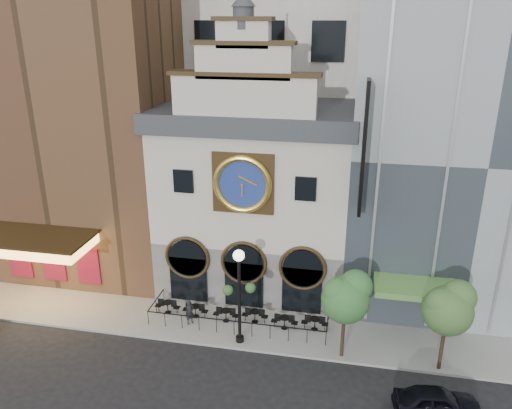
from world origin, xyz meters
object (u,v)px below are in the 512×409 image
at_px(bistro_5, 315,323).
at_px(bistro_2, 226,314).
at_px(pedestrian, 190,312).
at_px(lamppost, 239,286).
at_px(tree_left, 346,296).
at_px(car_right, 437,402).
at_px(bistro_4, 284,322).
at_px(bistro_0, 168,306).
at_px(bistro_3, 255,315).
at_px(tree_right, 449,307).
at_px(bistro_1, 195,310).

bearing_deg(bistro_5, bistro_2, -178.35).
bearing_deg(bistro_5, pedestrian, -173.78).
distance_m(lamppost, tree_left, 5.79).
xyz_separation_m(car_right, lamppost, (-10.24, 3.45, 3.03)).
bearing_deg(bistro_4, tree_left, -28.45).
xyz_separation_m(bistro_0, bistro_4, (7.39, -0.24, 0.00)).
xyz_separation_m(bistro_5, pedestrian, (-7.41, -0.81, 0.31)).
relative_size(bistro_4, bistro_5, 1.00).
xyz_separation_m(bistro_3, tree_right, (10.39, -2.25, 3.27)).
distance_m(tree_left, tree_right, 5.08).
bearing_deg(bistro_3, bistro_1, -177.75).
height_order(bistro_2, car_right, car_right).
relative_size(bistro_1, tree_left, 0.31).
relative_size(bistro_2, car_right, 0.40).
bearing_deg(bistro_2, bistro_1, 177.17).
bearing_deg(tree_left, bistro_3, 157.68).
height_order(car_right, tree_left, tree_left).
distance_m(bistro_2, tree_right, 12.72).
xyz_separation_m(bistro_0, tree_left, (10.86, -2.12, 3.26)).
distance_m(bistro_1, lamppost, 4.86).
height_order(bistro_3, pedestrian, pedestrian).
height_order(bistro_5, pedestrian, pedestrian).
relative_size(bistro_0, bistro_2, 1.00).
bearing_deg(tree_right, tree_left, 179.21).
distance_m(pedestrian, lamppost, 4.48).
distance_m(bistro_2, bistro_3, 1.76).
distance_m(bistro_0, bistro_4, 7.39).
bearing_deg(lamppost, car_right, -40.84).
bearing_deg(pedestrian, tree_right, -54.09).
bearing_deg(lamppost, bistro_1, 127.53).
bearing_deg(tree_right, bistro_1, 171.51).
relative_size(bistro_5, pedestrian, 1.02).
bearing_deg(pedestrian, bistro_0, 105.81).
bearing_deg(bistro_2, pedestrian, -162.30).
distance_m(bistro_1, tree_left, 9.81).
height_order(bistro_2, tree_left, tree_left).
xyz_separation_m(bistro_0, bistro_2, (3.80, -0.18, 0.00)).
distance_m(bistro_1, bistro_3, 3.71).
height_order(bistro_4, tree_left, tree_left).
xyz_separation_m(bistro_1, bistro_4, (5.55, -0.16, 0.00)).
height_order(lamppost, tree_left, lamppost).
xyz_separation_m(bistro_0, lamppost, (5.07, -1.98, 3.09)).
bearing_deg(bistro_0, bistro_5, -0.18).
distance_m(bistro_1, bistro_4, 5.56).
bearing_deg(bistro_0, bistro_1, -2.67).
bearing_deg(pedestrian, bistro_2, -30.93).
relative_size(bistro_3, bistro_4, 1.00).
bearing_deg(bistro_1, bistro_4, -1.60).
xyz_separation_m(bistro_0, tree_right, (15.93, -2.19, 3.27)).
distance_m(bistro_3, lamppost, 3.73).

